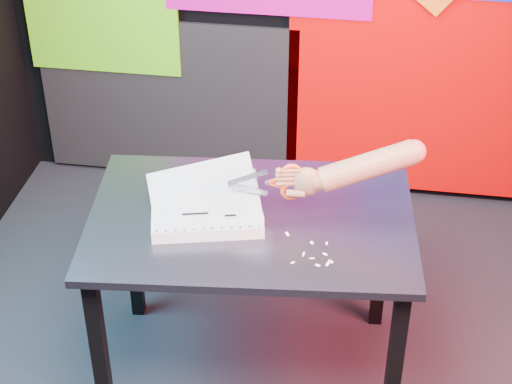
# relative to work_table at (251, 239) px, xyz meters

# --- Properties ---
(room) EXTENTS (3.01, 3.01, 2.71)m
(room) POSITION_rel_work_table_xyz_m (0.12, -0.15, 0.70)
(room) COLOR black
(room) RESTS_ON ground
(backdrop) EXTENTS (2.88, 0.05, 2.08)m
(backdrop) POSITION_rel_work_table_xyz_m (0.18, 1.31, 0.30)
(backdrop) COLOR #C10303
(backdrop) RESTS_ON ground
(work_table) EXTENTS (1.19, 0.85, 0.75)m
(work_table) POSITION_rel_work_table_xyz_m (0.00, 0.00, 0.00)
(work_table) COLOR black
(work_table) RESTS_ON ground
(printout_stack) EXTENTS (0.44, 0.36, 0.20)m
(printout_stack) POSITION_rel_work_table_xyz_m (-0.15, -0.03, 0.12)
(printout_stack) COLOR white
(printout_stack) RESTS_ON work_table
(scissors) EXTENTS (0.25, 0.06, 0.14)m
(scissors) POSITION_rel_work_table_xyz_m (0.12, 0.03, 0.24)
(scissors) COLOR silver
(scissors) RESTS_ON printout_stack
(hand_forearm) EXTENTS (0.48, 0.15, 0.20)m
(hand_forearm) POSITION_rel_work_table_xyz_m (0.35, 0.07, 0.29)
(hand_forearm) COLOR #AC7647
(hand_forearm) RESTS_ON work_table
(paper_clippings) EXTENTS (0.17, 0.17, 0.00)m
(paper_clippings) POSITION_rel_work_table_xyz_m (0.24, -0.17, 0.10)
(paper_clippings) COLOR white
(paper_clippings) RESTS_ON work_table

